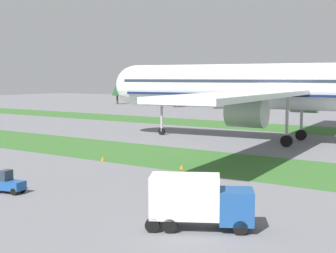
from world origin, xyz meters
The scene contains 7 objects.
grass_strip_near centered at (0.00, 32.50, 0.00)m, with size 320.00×14.78×0.01m, color #336028.
grass_strip_far centered at (0.00, 74.06, 0.00)m, with size 320.00×14.78×0.01m, color #336028.
airliner centered at (6.87, 53.44, 8.57)m, with size 58.74×72.79×23.89m.
baggage_tug centered at (1.17, 8.68, 0.81)m, with size 2.81×1.80×1.97m.
catering_truck centered at (19.92, 9.43, 1.95)m, with size 7.17×5.47×3.58m.
taxiway_marker_0 centered at (7.12, 26.58, 0.23)m, with size 0.44×0.44×0.45m, color orange.
taxiway_marker_1 centered at (-3.47, 25.49, 0.30)m, with size 0.44×0.44×0.59m, color orange.
Camera 1 is at (36.54, -17.51, 9.93)m, focal length 52.79 mm.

